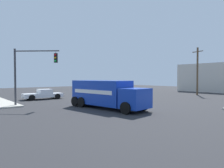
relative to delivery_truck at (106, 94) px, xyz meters
name	(u,v)px	position (x,y,z in m)	size (l,w,h in m)	color
ground_plane	(119,108)	(0.78, 0.95, -1.42)	(100.00, 100.00, 0.00)	#2B2B2D
delivery_truck	(106,94)	(0.00, 0.00, 0.00)	(8.55, 3.63, 2.67)	#1438AD
traffic_light_primary	(29,68)	(-6.04, -5.25, 2.57)	(3.31, 3.52, 5.80)	#38383D
pickup_white	(43,94)	(-12.16, -1.49, -0.69)	(2.54, 5.32, 1.38)	white
sedan_maroon	(101,94)	(-7.71, 5.17, -0.79)	(2.31, 4.43, 1.31)	maroon
utility_pole	(197,70)	(-1.88, 21.64, 2.82)	(2.16, 0.69, 8.20)	brown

